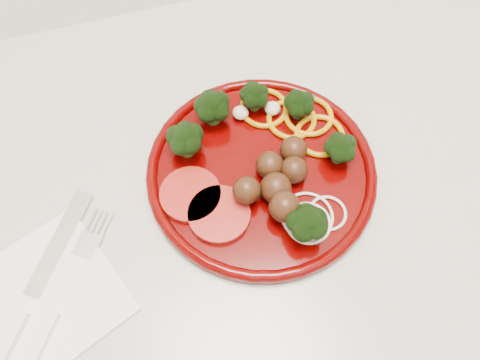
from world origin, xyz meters
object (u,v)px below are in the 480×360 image
object	(u,v)px
plate	(264,164)
knife	(19,318)
fork	(45,331)
napkin	(43,298)

from	to	relation	value
plate	knife	bearing A→B (deg)	-162.26
fork	napkin	bearing A→B (deg)	33.31
plate	napkin	world-z (taller)	plate
plate	knife	size ratio (longest dim) A/B	1.32
plate	knife	world-z (taller)	plate
plate	knife	xyz separation A→B (m)	(-0.30, -0.10, -0.01)
napkin	knife	size ratio (longest dim) A/B	0.72
knife	fork	xyz separation A→B (m)	(0.02, -0.02, -0.00)
fork	knife	bearing A→B (deg)	83.00
knife	plate	bearing A→B (deg)	-38.10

